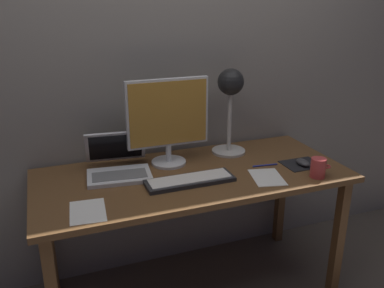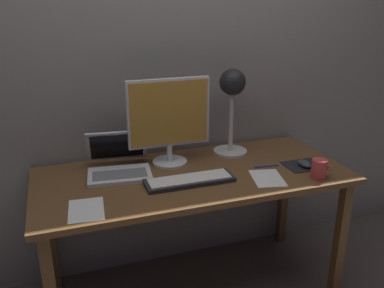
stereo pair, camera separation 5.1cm
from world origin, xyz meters
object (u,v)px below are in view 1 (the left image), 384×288
object	(u,v)px
laptop	(118,162)
pen	(265,165)
monitor	(168,118)
coffee_mug	(318,168)
desk_lamp	(230,94)
keyboard_main	(190,180)
mouse	(303,163)

from	to	relation	value
laptop	pen	world-z (taller)	laptop
monitor	laptop	bearing A→B (deg)	-176.71
coffee_mug	pen	bearing A→B (deg)	129.32
pen	desk_lamp	bearing A→B (deg)	110.70
laptop	coffee_mug	world-z (taller)	laptop
monitor	desk_lamp	distance (m)	0.39
keyboard_main	coffee_mug	world-z (taller)	coffee_mug
monitor	keyboard_main	distance (m)	0.36
laptop	pen	size ratio (longest dim) A/B	2.51
keyboard_main	mouse	world-z (taller)	mouse
monitor	keyboard_main	size ratio (longest dim) A/B	1.06
laptop	coffee_mug	bearing A→B (deg)	-23.97
monitor	mouse	xyz separation A→B (m)	(0.66, -0.29, -0.24)
mouse	pen	distance (m)	0.20
coffee_mug	pen	distance (m)	0.28
monitor	laptop	size ratio (longest dim) A/B	1.33
keyboard_main	coffee_mug	size ratio (longest dim) A/B	3.97
laptop	coffee_mug	size ratio (longest dim) A/B	3.16
desk_lamp	pen	xyz separation A→B (m)	(0.10, -0.25, -0.34)
keyboard_main	monitor	bearing A→B (deg)	95.07
laptop	mouse	world-z (taller)	laptop
desk_lamp	mouse	xyz separation A→B (m)	(0.29, -0.33, -0.33)
laptop	desk_lamp	distance (m)	0.72
keyboard_main	coffee_mug	xyz separation A→B (m)	(0.63, -0.16, 0.04)
monitor	pen	distance (m)	0.58
monitor	desk_lamp	bearing A→B (deg)	6.11
monitor	desk_lamp	world-z (taller)	desk_lamp
coffee_mug	desk_lamp	bearing A→B (deg)	120.12
coffee_mug	pen	size ratio (longest dim) A/B	0.79
monitor	desk_lamp	size ratio (longest dim) A/B	0.95
laptop	coffee_mug	distance (m)	1.02
mouse	coffee_mug	world-z (taller)	coffee_mug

